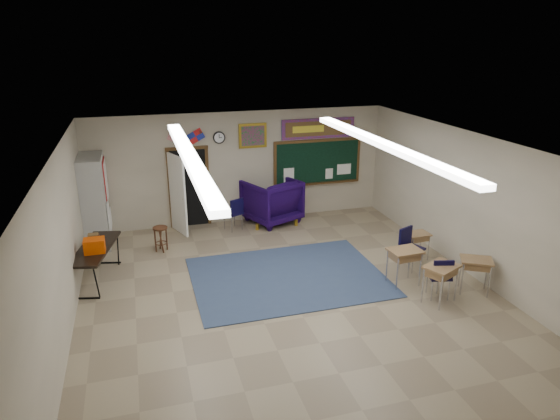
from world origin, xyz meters
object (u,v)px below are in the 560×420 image
object	(u,v)px
student_desk_front_right	(417,245)
folding_table	(97,263)
wingback_armchair	(272,201)
student_desk_front_left	(404,265)
wooden_stool	(161,239)

from	to	relation	value
student_desk_front_right	folding_table	xyz separation A→B (m)	(-6.94, 0.92, 0.06)
student_desk_front_right	folding_table	bearing A→B (deg)	169.48
wingback_armchair	student_desk_front_right	bearing A→B (deg)	104.62
wingback_armchair	student_desk_front_left	xyz separation A→B (m)	(1.61, -4.31, -0.17)
student_desk_front_left	student_desk_front_right	distance (m)	1.36
student_desk_front_right	wooden_stool	distance (m)	5.96
student_desk_front_right	wooden_stool	world-z (taller)	student_desk_front_right
wingback_armchair	student_desk_front_left	distance (m)	4.61
wooden_stool	wingback_armchair	bearing A→B (deg)	21.37
wingback_armchair	folding_table	size ratio (longest dim) A/B	0.69
wingback_armchair	wooden_stool	xyz separation A→B (m)	(-3.05, -1.20, -0.29)
wooden_stool	folding_table	bearing A→B (deg)	-139.24
folding_table	wooden_stool	bearing A→B (deg)	54.28
wingback_armchair	student_desk_front_right	world-z (taller)	wingback_armchair
wingback_armchair	wooden_stool	bearing A→B (deg)	-1.39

